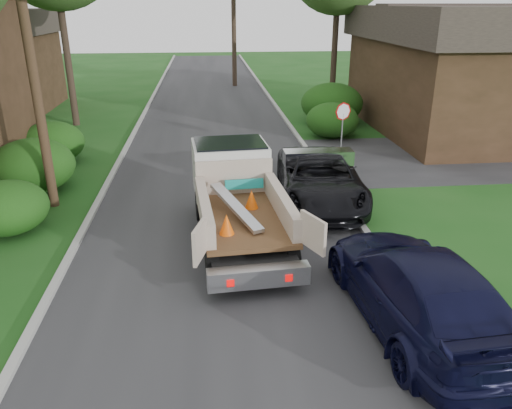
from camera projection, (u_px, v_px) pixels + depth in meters
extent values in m
plane|color=#184814|center=(228.00, 272.00, 12.41)|extent=(120.00, 120.00, 0.00)
cube|color=#28282B|center=(217.00, 157.00, 21.63)|extent=(8.00, 90.00, 0.02)
cube|color=#28282B|center=(492.00, 156.00, 21.82)|extent=(16.00, 7.00, 0.02)
cube|color=#9E9E99|center=(120.00, 159.00, 21.23)|extent=(0.20, 90.00, 0.12)
cube|color=#9E9E99|center=(310.00, 153.00, 21.99)|extent=(0.20, 90.00, 0.12)
cylinder|color=slate|center=(341.00, 138.00, 20.82)|extent=(0.06, 0.06, 2.00)
cylinder|color=#B20A0A|center=(343.00, 111.00, 20.41)|extent=(0.71, 0.32, 0.76)
cylinder|color=#382619|center=(29.00, 48.00, 14.63)|extent=(0.30, 0.30, 10.00)
cube|color=#322214|center=(466.00, 86.00, 25.68)|extent=(9.00, 12.00, 4.50)
cube|color=#332B26|center=(476.00, 23.00, 24.54)|extent=(9.72, 12.96, 1.60)
cube|color=#332B26|center=(478.00, 6.00, 24.24)|extent=(9.72, 1.80, 0.20)
ellipsoid|color=#143C0D|center=(7.00, 208.00, 14.32)|extent=(2.34, 2.34, 1.53)
ellipsoid|color=#143C0D|center=(33.00, 166.00, 17.45)|extent=(2.86, 2.86, 1.87)
ellipsoid|color=#143C0D|center=(52.00, 142.00, 20.68)|extent=(2.60, 2.60, 1.70)
ellipsoid|color=#143C0D|center=(332.00, 120.00, 24.62)|extent=(2.60, 2.60, 1.70)
ellipsoid|color=#143C0D|center=(332.00, 103.00, 27.35)|extent=(3.38, 3.38, 2.21)
cylinder|color=#2D2119|center=(65.00, 39.00, 25.70)|extent=(0.36, 0.36, 9.00)
cylinder|color=#2D2119|center=(335.00, 38.00, 29.95)|extent=(0.36, 0.36, 8.50)
cylinder|color=#2D2119|center=(234.00, 13.00, 38.20)|extent=(0.36, 0.36, 11.00)
cylinder|color=black|center=(201.00, 206.00, 15.29)|extent=(0.37, 0.93, 0.91)
cylinder|color=black|center=(262.00, 202.00, 15.60)|extent=(0.37, 0.93, 0.91)
cylinder|color=black|center=(212.00, 266.00, 11.80)|extent=(0.37, 0.93, 0.91)
cylinder|color=black|center=(291.00, 259.00, 12.11)|extent=(0.37, 0.93, 0.91)
cube|color=black|center=(240.00, 222.00, 13.73)|extent=(2.43, 5.97, 0.24)
cube|color=silver|center=(230.00, 168.00, 15.33)|extent=(2.34, 1.97, 1.56)
cube|color=black|center=(230.00, 151.00, 15.12)|extent=(2.18, 1.81, 0.55)
cube|color=#472D19|center=(244.00, 219.00, 12.94)|extent=(2.47, 3.77, 0.12)
cube|color=beige|center=(234.00, 177.00, 14.39)|extent=(2.22, 0.26, 1.01)
cube|color=beige|center=(205.00, 210.00, 12.65)|extent=(0.50, 3.43, 0.60)
cube|color=beige|center=(282.00, 204.00, 12.97)|extent=(0.50, 3.43, 0.60)
cube|color=silver|center=(259.00, 276.00, 11.14)|extent=(2.33, 0.52, 0.45)
cube|color=#B20505|center=(231.00, 283.00, 10.87)|extent=(0.16, 0.05, 0.16)
cube|color=#B20505|center=(289.00, 278.00, 11.07)|extent=(0.16, 0.05, 0.16)
cube|color=beige|center=(200.00, 241.00, 10.73)|extent=(0.33, 0.89, 0.81)
cube|color=beige|center=(313.00, 233.00, 11.13)|extent=(0.44, 0.86, 0.81)
cube|color=silver|center=(236.00, 206.00, 12.87)|extent=(1.26, 2.53, 0.46)
cone|color=#F2590A|center=(227.00, 224.00, 11.91)|extent=(0.39, 0.39, 0.50)
cone|color=#F2590A|center=(252.00, 199.00, 13.42)|extent=(0.39, 0.39, 0.50)
cube|color=#148C84|center=(244.00, 184.00, 14.25)|extent=(1.11, 0.18, 0.28)
imported|color=black|center=(320.00, 178.00, 16.56)|extent=(3.36, 6.14, 1.63)
imported|color=black|center=(418.00, 288.00, 10.14)|extent=(2.75, 5.96, 1.69)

